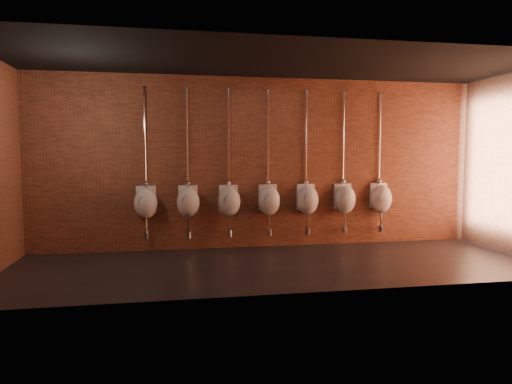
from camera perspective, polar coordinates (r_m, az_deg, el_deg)
ground at (r=7.40m, az=3.09°, el=-9.07°), size 8.50×8.50×0.00m
room_shell at (r=7.19m, az=3.16°, el=6.71°), size 8.54×3.04×3.22m
urinal_0 at (r=8.39m, az=-13.62°, el=-1.26°), size 0.45×0.40×2.72m
urinal_1 at (r=8.38m, az=-8.47°, el=-1.18°), size 0.45×0.40×2.72m
urinal_2 at (r=8.44m, az=-3.36°, el=-1.10°), size 0.45×0.40×2.72m
urinal_3 at (r=8.57m, az=1.64°, el=-1.00°), size 0.45×0.40×2.72m
urinal_4 at (r=8.75m, az=6.46°, el=-0.91°), size 0.45×0.40×2.72m
urinal_5 at (r=9.00m, az=11.05°, el=-0.81°), size 0.45×0.40×2.72m
urinal_6 at (r=9.30m, az=15.36°, el=-0.72°), size 0.45×0.40×2.72m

